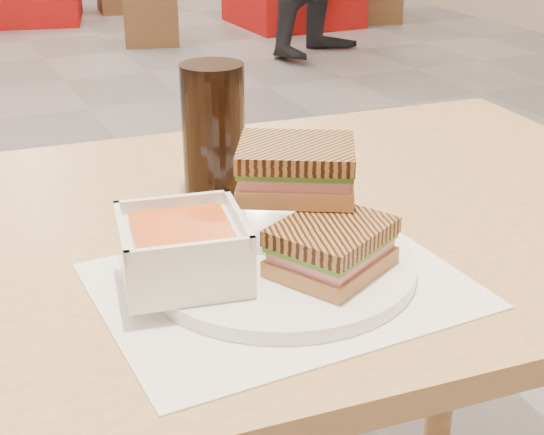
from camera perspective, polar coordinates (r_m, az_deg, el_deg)
name	(u,v)px	position (r m, az deg, el deg)	size (l,w,h in m)	color
main_table	(217,311)	(0.94, -4.10, -6.88)	(1.25, 0.80, 0.75)	tan
tray_liner	(282,285)	(0.76, 0.74, -5.04)	(0.36, 0.28, 0.00)	white
plate	(280,264)	(0.78, 0.60, -3.48)	(0.27, 0.27, 0.01)	white
soup_bowl	(183,251)	(0.73, -6.62, -2.51)	(0.13, 0.13, 0.06)	white
panini_lower	(331,247)	(0.75, 4.42, -2.18)	(0.14, 0.13, 0.05)	#A16F43
panini_upper	(296,168)	(0.79, 1.79, 3.65)	(0.15, 0.14, 0.05)	#A16F43
cola_glass	(214,131)	(0.95, -4.33, 6.39)	(0.08, 0.08, 0.17)	black
bg_chair_1l	(150,13)	(5.57, -8.97, 14.67)	(0.45, 0.45, 0.41)	brown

